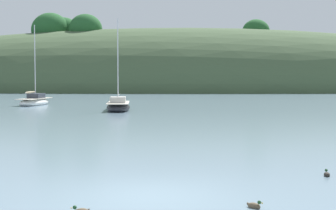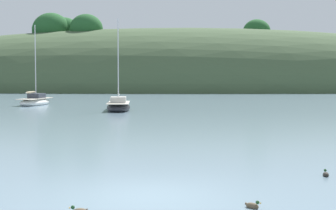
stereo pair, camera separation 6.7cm
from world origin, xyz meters
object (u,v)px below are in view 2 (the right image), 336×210
object	(u,v)px
duck_trailing	(326,174)
duck_lone_right	(252,206)
sailboat_black_sloop	(35,101)
sailboat_grey_yawl	(119,106)

from	to	relation	value
duck_trailing	duck_lone_right	distance (m)	4.82
duck_lone_right	sailboat_black_sloop	bearing A→B (deg)	112.06
sailboat_black_sloop	duck_lone_right	size ratio (longest dim) A/B	22.89
sailboat_grey_yawl	sailboat_black_sloop	xyz separation A→B (m)	(-9.73, 8.18, 0.00)
sailboat_grey_yawl	sailboat_black_sloop	distance (m)	12.71
duck_trailing	duck_lone_right	size ratio (longest dim) A/B	1.14
sailboat_grey_yawl	duck_lone_right	bearing A→B (deg)	-77.91
sailboat_grey_yawl	duck_trailing	size ratio (longest dim) A/B	19.33
sailboat_grey_yawl	duck_lone_right	xyz separation A→B (m)	(7.19, -33.54, -0.32)
duck_trailing	duck_lone_right	world-z (taller)	same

